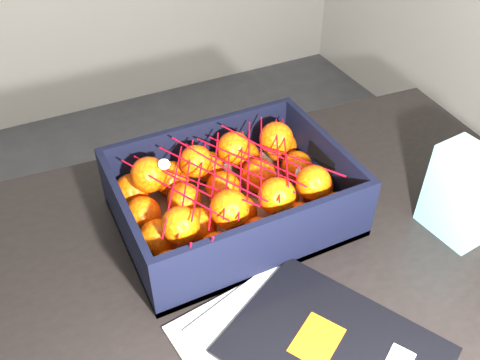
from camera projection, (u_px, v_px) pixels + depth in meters
name	position (u px, v px, depth m)	size (l,w,h in m)	color
table	(257.00, 313.00, 0.89)	(1.26, 0.89, 0.75)	black
magazine_stack	(307.00, 355.00, 0.70)	(0.36, 0.36, 0.02)	beige
produce_crate	(232.00, 202.00, 0.90)	(0.39, 0.29, 0.12)	#936444
clementine_heap	(233.00, 194.00, 0.89)	(0.37, 0.27, 0.11)	#F54A05
mesh_net	(230.00, 173.00, 0.85)	(0.32, 0.26, 0.09)	red
retail_carton	(463.00, 194.00, 0.85)	(0.07, 0.11, 0.16)	white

